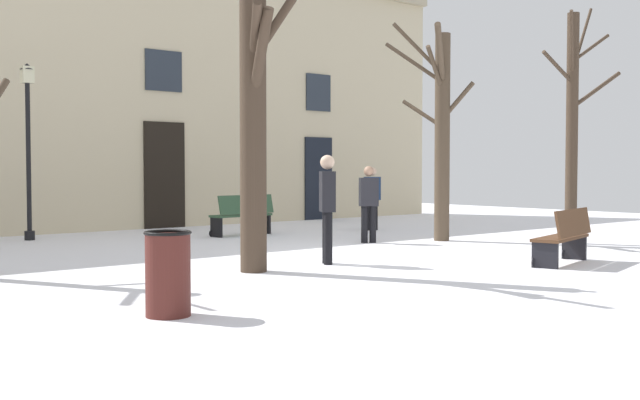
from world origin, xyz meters
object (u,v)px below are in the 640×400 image
at_px(bench_near_center_tree, 564,236).
at_px(person_strolling, 372,196).
at_px(bench_back_to_back_right, 243,215).
at_px(person_by_shop_door, 327,203).
at_px(tree_foreground, 441,128).
at_px(litter_bin, 168,273).
at_px(person_near_bench, 369,201).
at_px(tree_center, 573,122).
at_px(tree_left_of_center, 254,107).
at_px(streetlamp, 28,132).

bearing_deg(bench_near_center_tree, person_strolling, -122.74).
relative_size(bench_back_to_back_right, person_by_shop_door, 0.91).
distance_m(tree_foreground, person_strolling, 3.47).
bearing_deg(litter_bin, person_near_bench, 32.07).
height_order(tree_foreground, bench_near_center_tree, tree_foreground).
relative_size(tree_center, tree_left_of_center, 1.08).
bearing_deg(person_by_shop_door, person_near_bench, 157.56).
height_order(tree_foreground, person_near_bench, tree_foreground).
relative_size(tree_left_of_center, person_near_bench, 2.88).
bearing_deg(bench_back_to_back_right, litter_bin, 46.17).
distance_m(litter_bin, bench_near_center_tree, 7.11).
distance_m(tree_center, person_by_shop_door, 6.35).
bearing_deg(tree_center, tree_left_of_center, 175.74).
bearing_deg(tree_center, streetlamp, 136.82).
bearing_deg(tree_foreground, tree_center, -51.50).
xyz_separation_m(litter_bin, person_by_shop_door, (4.13, 2.29, 0.54)).
distance_m(tree_foreground, person_by_shop_door, 4.90).
height_order(tree_center, person_near_bench, tree_center).
relative_size(tree_left_of_center, streetlamp, 1.21).
relative_size(tree_center, bench_near_center_tree, 3.04).
xyz_separation_m(bench_back_to_back_right, person_strolling, (3.36, -0.83, 0.39)).
distance_m(litter_bin, person_near_bench, 8.36).
xyz_separation_m(streetlamp, person_by_shop_door, (2.32, -7.31, -1.35)).
height_order(tree_left_of_center, streetlamp, tree_left_of_center).
xyz_separation_m(tree_foreground, person_strolling, (0.82, 2.99, -1.55)).
bearing_deg(tree_left_of_center, litter_bin, -139.96).
xyz_separation_m(streetlamp, person_strolling, (7.59, -2.83, -1.47)).
height_order(bench_near_center_tree, person_near_bench, person_near_bench).
xyz_separation_m(streetlamp, bench_back_to_back_right, (4.23, -2.00, -1.86)).
relative_size(bench_near_center_tree, person_strolling, 1.04).
bearing_deg(tree_foreground, person_near_bench, 156.38).
height_order(litter_bin, person_by_shop_door, person_by_shop_door).
bearing_deg(person_near_bench, tree_center, -11.53).
distance_m(streetlamp, person_near_bench, 7.51).
bearing_deg(tree_left_of_center, person_strolling, 33.92).
distance_m(streetlamp, litter_bin, 9.94).
distance_m(streetlamp, bench_near_center_tree, 11.28).
bearing_deg(streetlamp, tree_center, -43.18).
relative_size(tree_center, person_by_shop_door, 2.83).
xyz_separation_m(tree_center, streetlamp, (-8.45, 7.93, -0.19)).
distance_m(bench_back_to_back_right, person_near_bench, 3.35).
bearing_deg(person_near_bench, person_strolling, 74.61).
bearing_deg(streetlamp, bench_back_to_back_right, -25.28).
xyz_separation_m(streetlamp, bench_near_center_tree, (5.30, -9.77, -1.89)).
height_order(tree_center, person_strolling, tree_center).
height_order(bench_back_to_back_right, person_near_bench, person_near_bench).
height_order(bench_back_to_back_right, bench_near_center_tree, bench_back_to_back_right).
bearing_deg(tree_foreground, bench_near_center_tree, -110.33).
bearing_deg(litter_bin, streetlamp, 79.32).
relative_size(streetlamp, person_near_bench, 2.38).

